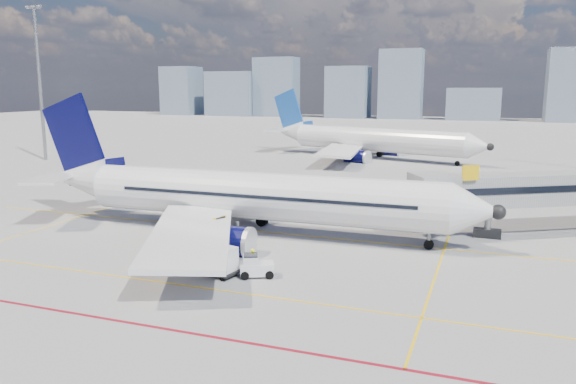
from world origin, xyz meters
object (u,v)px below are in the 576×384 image
(cargo_dolly, at_px, (212,259))
(second_aircraft, at_px, (368,140))
(main_aircraft, at_px, (242,196))
(ramp_worker, at_px, (253,261))
(belt_loader, at_px, (190,232))
(baggage_tug, at_px, (255,266))

(cargo_dolly, bearing_deg, second_aircraft, 104.99)
(second_aircraft, height_order, cargo_dolly, second_aircraft)
(main_aircraft, bearing_deg, second_aircraft, 90.07)
(second_aircraft, distance_m, ramp_worker, 64.46)
(second_aircraft, height_order, belt_loader, second_aircraft)
(baggage_tug, bearing_deg, cargo_dolly, 166.31)
(second_aircraft, xyz_separation_m, cargo_dolly, (3.66, -65.24, -2.14))
(main_aircraft, distance_m, ramp_worker, 11.22)
(cargo_dolly, xyz_separation_m, belt_loader, (-5.77, 7.14, -0.45))
(baggage_tug, distance_m, belt_loader, 10.87)
(second_aircraft, bearing_deg, main_aircraft, -71.78)
(main_aircraft, height_order, cargo_dolly, main_aircraft)
(baggage_tug, distance_m, cargo_dolly, 2.96)
(second_aircraft, distance_m, cargo_dolly, 65.37)
(ramp_worker, bearing_deg, belt_loader, 80.11)
(baggage_tug, relative_size, ramp_worker, 1.47)
(cargo_dolly, relative_size, ramp_worker, 2.25)
(main_aircraft, xyz_separation_m, belt_loader, (-3.01, -3.59, -2.59))
(main_aircraft, height_order, belt_loader, main_aircraft)
(main_aircraft, relative_size, baggage_tug, 16.49)
(cargo_dolly, bearing_deg, main_aircraft, 116.25)
(second_aircraft, relative_size, baggage_tug, 16.60)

